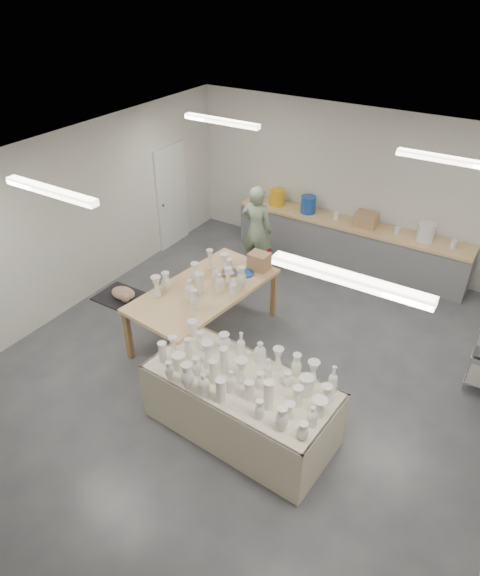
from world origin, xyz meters
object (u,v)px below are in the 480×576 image
Objects in this scene: work_table at (209,286)px; drying_table at (242,403)px; potter at (257,230)px; red_stool at (263,251)px.

drying_table is at bearing -37.78° from work_table.
red_stool is at bearing -96.47° from potter.
potter is (-0.40, 2.13, -0.04)m from work_table.
work_table reaches higher than red_stool.
work_table is at bearing -80.51° from red_stool.
red_stool is (0.00, 0.27, -0.58)m from potter.
work_table is at bearing 139.59° from drying_table.
drying_table is 0.97× the size of work_table.
red_stool is (-0.40, 2.40, -0.62)m from work_table.
drying_table is at bearing -63.87° from red_stool.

